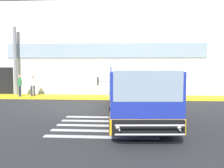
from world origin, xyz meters
TOP-DOWN VIEW (x-y plane):
  - ground_plane at (0.00, 0.00)m, footprint 80.00×90.00m
  - bay_paint_stripes at (2.00, -4.20)m, footprint 4.40×3.96m
  - terminal_building at (-0.69, 11.64)m, footprint 24.29×13.80m
  - boarding_curb at (0.00, 4.80)m, footprint 26.49×2.00m
  - entry_support_column at (-6.34, 5.40)m, footprint 0.28×0.28m
  - bus_main_foreground at (3.32, -1.74)m, footprint 3.35×11.01m
  - passenger_near_column at (-5.54, 4.28)m, footprint 0.40×0.50m
  - passenger_by_doorway at (-4.56, 4.45)m, footprint 0.56×0.46m
  - safety_bollard_yellow at (3.55, 3.60)m, footprint 0.18×0.18m

SIDE VIEW (x-z plane):
  - ground_plane at x=0.00m, z-range -0.02..0.00m
  - bay_paint_stripes at x=2.00m, z-range 0.00..0.01m
  - boarding_curb at x=0.00m, z-range 0.00..0.15m
  - safety_bollard_yellow at x=3.55m, z-range 0.00..0.90m
  - passenger_near_column at x=-5.54m, z-range 0.24..1.92m
  - passenger_by_doorway at x=-4.56m, z-range 0.28..1.95m
  - bus_main_foreground at x=3.32m, z-range -0.02..2.68m
  - entry_support_column at x=-6.34m, z-range 0.15..5.72m
  - terminal_building at x=-0.69m, z-range -0.01..8.27m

